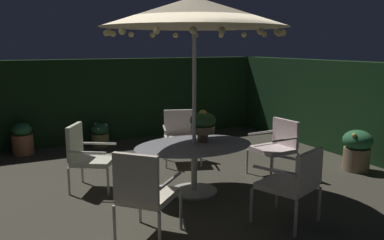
# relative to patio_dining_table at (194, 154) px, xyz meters

# --- Properties ---
(ground_plane) EXTENTS (7.94, 7.87, 0.02)m
(ground_plane) POSITION_rel_patio_dining_table_xyz_m (-0.21, 0.09, -0.58)
(ground_plane) COLOR #3F3C2F
(hedge_backdrop_rear) EXTENTS (7.94, 0.30, 1.82)m
(hedge_backdrop_rear) POSITION_rel_patio_dining_table_xyz_m (-0.21, 3.88, 0.34)
(hedge_backdrop_rear) COLOR #183217
(hedge_backdrop_rear) RESTS_ON ground_plane
(hedge_backdrop_right) EXTENTS (0.30, 7.87, 1.82)m
(hedge_backdrop_right) POSITION_rel_patio_dining_table_xyz_m (3.61, 0.09, 0.34)
(hedge_backdrop_right) COLOR #18361A
(hedge_backdrop_right) RESTS_ON ground_plane
(patio_dining_table) EXTENTS (1.76, 1.29, 0.72)m
(patio_dining_table) POSITION_rel_patio_dining_table_xyz_m (0.00, 0.00, 0.00)
(patio_dining_table) COLOR beige
(patio_dining_table) RESTS_ON ground_plane
(patio_umbrella) EXTENTS (2.57, 2.57, 2.84)m
(patio_umbrella) POSITION_rel_patio_dining_table_xyz_m (0.00, 0.00, 1.99)
(patio_umbrella) COLOR silver
(patio_umbrella) RESTS_ON ground_plane
(centerpiece_planter) EXTENTS (0.38, 0.38, 0.48)m
(centerpiece_planter) POSITION_rel_patio_dining_table_xyz_m (0.18, 0.08, 0.43)
(centerpiece_planter) COLOR olive
(centerpiece_planter) RESTS_ON patio_dining_table
(patio_chair_north) EXTENTS (0.64, 0.67, 0.92)m
(patio_chair_north) POSITION_rel_patio_dining_table_xyz_m (1.59, 0.10, -0.04)
(patio_chair_north) COLOR silver
(patio_chair_north) RESTS_ON ground_plane
(patio_chair_northeast) EXTENTS (0.80, 0.76, 0.94)m
(patio_chair_northeast) POSITION_rel_patio_dining_table_xyz_m (0.51, 1.51, -0.03)
(patio_chair_northeast) COLOR silver
(patio_chair_northeast) RESTS_ON ground_plane
(patio_chair_east) EXTENTS (0.81, 0.79, 0.98)m
(patio_chair_east) POSITION_rel_patio_dining_table_xyz_m (-1.36, 0.84, -0.03)
(patio_chair_east) COLOR beige
(patio_chair_east) RESTS_ON ground_plane
(patio_chair_southeast) EXTENTS (0.83, 0.83, 1.03)m
(patio_chair_southeast) POSITION_rel_patio_dining_table_xyz_m (-1.17, -1.09, 0.02)
(patio_chair_southeast) COLOR beige
(patio_chair_southeast) RESTS_ON ground_plane
(patio_chair_south) EXTENTS (0.80, 0.80, 0.93)m
(patio_chair_south) POSITION_rel_patio_dining_table_xyz_m (0.57, -1.49, -0.02)
(patio_chair_south) COLOR silver
(patio_chair_south) RESTS_ON ground_plane
(potted_plant_right_far) EXTENTS (0.37, 0.37, 0.49)m
(potted_plant_right_far) POSITION_rel_patio_dining_table_xyz_m (-0.53, 3.37, -0.33)
(potted_plant_right_far) COLOR olive
(potted_plant_right_far) RESTS_ON ground_plane
(potted_plant_left_near) EXTENTS (0.40, 0.40, 0.63)m
(potted_plant_left_near) POSITION_rel_patio_dining_table_xyz_m (-2.06, 3.37, -0.26)
(potted_plant_left_near) COLOR #AC6747
(potted_plant_left_near) RESTS_ON ground_plane
(potted_plant_back_left) EXTENTS (0.50, 0.50, 0.70)m
(potted_plant_back_left) POSITION_rel_patio_dining_table_xyz_m (2.97, -0.32, -0.20)
(potted_plant_back_left) COLOR #876F54
(potted_plant_back_left) RESTS_ON ground_plane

